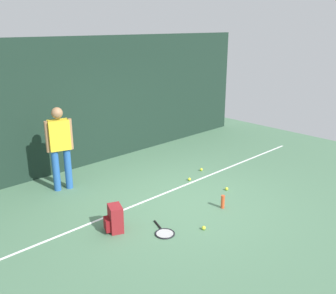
{
  "coord_description": "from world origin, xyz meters",
  "views": [
    {
      "loc": [
        -4.71,
        -4.53,
        3.22
      ],
      "look_at": [
        0.0,
        0.4,
        1.0
      ],
      "focal_mm": 40.6,
      "sensor_mm": 36.0,
      "label": 1
    }
  ],
  "objects_px": {
    "backpack": "(115,219)",
    "tennis_ball_near_player": "(189,179)",
    "tennis_racket": "(164,233)",
    "tennis_ball_far_left": "(227,189)",
    "tennis_ball_mid_court": "(201,169)",
    "water_bottle": "(223,202)",
    "tennis_player": "(60,144)",
    "tennis_ball_by_fence": "(204,228)"
  },
  "relations": [
    {
      "from": "tennis_racket",
      "to": "tennis_ball_far_left",
      "type": "relative_size",
      "value": 9.63
    },
    {
      "from": "tennis_ball_near_player",
      "to": "water_bottle",
      "type": "xyz_separation_m",
      "value": [
        -0.49,
        -1.3,
        0.09
      ]
    },
    {
      "from": "tennis_ball_mid_court",
      "to": "tennis_ball_far_left",
      "type": "relative_size",
      "value": 1.0
    },
    {
      "from": "tennis_ball_near_player",
      "to": "tennis_ball_mid_court",
      "type": "distance_m",
      "value": 0.65
    },
    {
      "from": "tennis_player",
      "to": "water_bottle",
      "type": "relative_size",
      "value": 6.83
    },
    {
      "from": "tennis_player",
      "to": "water_bottle",
      "type": "distance_m",
      "value": 3.35
    },
    {
      "from": "tennis_ball_mid_court",
      "to": "tennis_ball_by_fence",
      "type": "bearing_deg",
      "value": -137.6
    },
    {
      "from": "tennis_ball_mid_court",
      "to": "backpack",
      "type": "bearing_deg",
      "value": -165.35
    },
    {
      "from": "tennis_player",
      "to": "tennis_ball_far_left",
      "type": "height_order",
      "value": "tennis_player"
    },
    {
      "from": "tennis_ball_near_player",
      "to": "backpack",
      "type": "bearing_deg",
      "value": -166.27
    },
    {
      "from": "tennis_ball_by_fence",
      "to": "tennis_ball_far_left",
      "type": "bearing_deg",
      "value": 24.96
    },
    {
      "from": "backpack",
      "to": "tennis_ball_mid_court",
      "type": "bearing_deg",
      "value": 127.23
    },
    {
      "from": "tennis_player",
      "to": "water_bottle",
      "type": "height_order",
      "value": "tennis_player"
    },
    {
      "from": "tennis_player",
      "to": "tennis_ball_mid_court",
      "type": "relative_size",
      "value": 25.76
    },
    {
      "from": "tennis_player",
      "to": "backpack",
      "type": "height_order",
      "value": "tennis_player"
    },
    {
      "from": "tennis_player",
      "to": "water_bottle",
      "type": "bearing_deg",
      "value": -42.29
    },
    {
      "from": "tennis_racket",
      "to": "tennis_ball_mid_court",
      "type": "distance_m",
      "value": 2.86
    },
    {
      "from": "tennis_ball_mid_court",
      "to": "water_bottle",
      "type": "xyz_separation_m",
      "value": [
        -1.1,
        -1.5,
        0.09
      ]
    },
    {
      "from": "tennis_player",
      "to": "tennis_ball_far_left",
      "type": "xyz_separation_m",
      "value": [
        2.35,
        -2.35,
        -0.93
      ]
    },
    {
      "from": "tennis_ball_by_fence",
      "to": "tennis_ball_mid_court",
      "type": "xyz_separation_m",
      "value": [
        1.94,
        1.77,
        0.0
      ]
    },
    {
      "from": "tennis_ball_by_fence",
      "to": "tennis_player",
      "type": "bearing_deg",
      "value": 105.53
    },
    {
      "from": "backpack",
      "to": "tennis_racket",
      "type": "bearing_deg",
      "value": 62.5
    },
    {
      "from": "water_bottle",
      "to": "tennis_ball_mid_court",
      "type": "bearing_deg",
      "value": 53.58
    },
    {
      "from": "tennis_racket",
      "to": "tennis_ball_far_left",
      "type": "xyz_separation_m",
      "value": [
        2.06,
        0.34,
        0.02
      ]
    },
    {
      "from": "tennis_racket",
      "to": "tennis_ball_by_fence",
      "type": "height_order",
      "value": "tennis_ball_by_fence"
    },
    {
      "from": "backpack",
      "to": "tennis_ball_far_left",
      "type": "height_order",
      "value": "backpack"
    },
    {
      "from": "tennis_racket",
      "to": "backpack",
      "type": "bearing_deg",
      "value": -119.85
    },
    {
      "from": "tennis_ball_by_fence",
      "to": "tennis_ball_mid_court",
      "type": "distance_m",
      "value": 2.63
    },
    {
      "from": "water_bottle",
      "to": "tennis_racket",
      "type": "bearing_deg",
      "value": 176.26
    },
    {
      "from": "tennis_ball_by_fence",
      "to": "water_bottle",
      "type": "bearing_deg",
      "value": 18.13
    },
    {
      "from": "tennis_player",
      "to": "tennis_ball_far_left",
      "type": "relative_size",
      "value": 25.76
    },
    {
      "from": "tennis_player",
      "to": "tennis_racket",
      "type": "relative_size",
      "value": 2.67
    },
    {
      "from": "backpack",
      "to": "tennis_ball_mid_court",
      "type": "xyz_separation_m",
      "value": [
        3.01,
        0.79,
        -0.18
      ]
    },
    {
      "from": "tennis_ball_near_player",
      "to": "water_bottle",
      "type": "relative_size",
      "value": 0.27
    },
    {
      "from": "backpack",
      "to": "tennis_ball_near_player",
      "type": "distance_m",
      "value": 2.47
    },
    {
      "from": "backpack",
      "to": "water_bottle",
      "type": "bearing_deg",
      "value": 92.08
    },
    {
      "from": "tennis_player",
      "to": "tennis_racket",
      "type": "bearing_deg",
      "value": -67.14
    },
    {
      "from": "tennis_player",
      "to": "tennis_racket",
      "type": "height_order",
      "value": "tennis_player"
    },
    {
      "from": "tennis_racket",
      "to": "tennis_ball_near_player",
      "type": "relative_size",
      "value": 9.63
    },
    {
      "from": "backpack",
      "to": "tennis_ball_far_left",
      "type": "distance_m",
      "value": 2.6
    },
    {
      "from": "tennis_ball_near_player",
      "to": "tennis_ball_by_fence",
      "type": "height_order",
      "value": "same"
    },
    {
      "from": "backpack",
      "to": "tennis_ball_far_left",
      "type": "xyz_separation_m",
      "value": [
        2.57,
        -0.28,
        -0.18
      ]
    }
  ]
}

